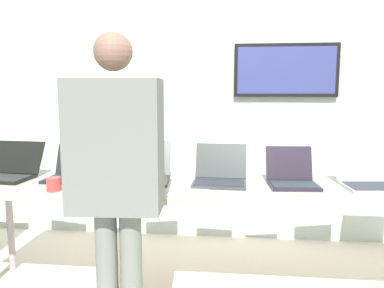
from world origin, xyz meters
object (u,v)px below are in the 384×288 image
laptop_station_2 (146,172)px  laptop_station_3 (220,175)px  person (117,169)px  laptop_station_5 (367,177)px  laptop_station_1 (76,172)px  laptop_station_4 (292,177)px  laptop_station_0 (9,170)px  coffee_mug (54,184)px  workbench (211,192)px

laptop_station_2 → laptop_station_3: (0.50, -0.02, -0.00)m
person → laptop_station_2: bearing=91.2°
laptop_station_5 → laptop_station_1: bearing=-179.6°
laptop_station_1 → laptop_station_4: (1.44, -0.01, 0.00)m
laptop_station_5 → laptop_station_0: bearing=-179.5°
laptop_station_2 → coffee_mug: laptop_station_2 is taller
workbench → laptop_station_5: laptop_station_5 is taller
person → coffee_mug: bearing=144.0°
laptop_station_5 → coffee_mug: laptop_station_5 is taller
laptop_station_2 → laptop_station_3: bearing=-2.5°
workbench → laptop_station_0: 1.41m
laptop_station_3 → coffee_mug: laptop_station_3 is taller
laptop_station_3 → coffee_mug: bearing=-163.0°
laptop_station_2 → coffee_mug: (-0.50, -0.32, -0.02)m
laptop_station_3 → laptop_station_5: bearing=1.2°
coffee_mug → laptop_station_3: bearing=17.0°
person → coffee_mug: (-0.51, 0.37, -0.18)m
workbench → laptop_station_3: laptop_station_3 is taller
laptop_station_3 → person: size_ratio=0.21×
person → workbench: bearing=55.6°
laptop_station_4 → coffee_mug: (-1.45, -0.29, -0.01)m
laptop_station_5 → laptop_station_3: bearing=-178.8°
laptop_station_3 → laptop_station_4: 0.46m
laptop_station_0 → laptop_station_3: 1.46m
laptop_station_2 → laptop_station_4: bearing=-1.8°
person → laptop_station_4: bearing=35.3°
laptop_station_0 → laptop_station_2: (0.97, 0.02, 0.00)m
laptop_station_0 → coffee_mug: 0.56m
laptop_station_0 → person: size_ratio=0.24×
workbench → laptop_station_2: 0.46m
workbench → person: bearing=-124.4°
workbench → laptop_station_0: bearing=177.9°
laptop_station_0 → laptop_station_5: (2.40, 0.02, 0.00)m
workbench → laptop_station_4: (0.52, 0.04, 0.10)m
laptop_station_1 → coffee_mug: (-0.01, -0.31, -0.01)m
laptop_station_3 → laptop_station_4: size_ratio=1.09×
laptop_station_4 → person: 1.16m
laptop_station_5 → person: 1.59m
laptop_station_2 → person: bearing=-88.8°
laptop_station_1 → laptop_station_2: (0.49, 0.02, 0.01)m
laptop_station_2 → laptop_station_1: bearing=-178.1°
laptop_station_1 → coffee_mug: size_ratio=4.41×
workbench → laptop_station_4: 0.53m
laptop_station_5 → coffee_mug: 1.95m
workbench → coffee_mug: size_ratio=39.28×
laptop_station_3 → coffee_mug: 1.04m
laptop_station_4 → coffee_mug: 1.48m
laptop_station_0 → workbench: bearing=-2.1°
workbench → laptop_station_2: (-0.44, 0.07, 0.11)m
workbench → person: person is taller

